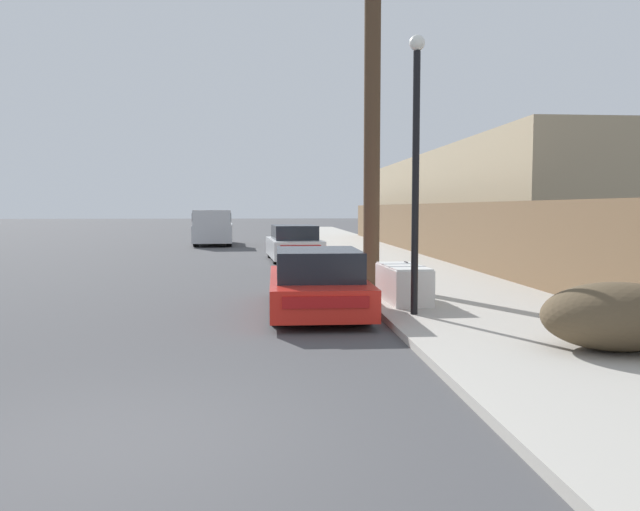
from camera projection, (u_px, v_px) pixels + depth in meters
The scene contains 11 objects.
ground_plane at pixel (108, 454), 4.89m from camera, with size 220.00×220.00×0.00m, color #444447.
sidewalk_curb at pixel (356, 249), 28.67m from camera, with size 4.20×63.00×0.12m, color #ADA89E.
discarded_fridge at pixel (403, 283), 12.05m from camera, with size 0.79×1.81×0.73m.
parked_sports_car_red at pixel (317, 283), 11.49m from camera, with size 1.75×4.32×1.18m.
car_parked_mid at pixel (294, 244), 22.80m from camera, with size 2.03×4.46×1.30m.
pickup_truck at pixel (213, 228), 32.17m from camera, with size 2.23×5.31×1.82m.
utility_pole at pixel (372, 116), 14.41m from camera, with size 1.80×0.38×7.74m.
street_lamp at pixel (416, 154), 10.41m from camera, with size 0.26×0.26×4.65m.
brush_pile at pixel (617, 316), 7.93m from camera, with size 1.96×1.41×0.87m.
wooden_fence at pixel (424, 229), 23.99m from camera, with size 0.08×35.12×1.97m, color brown.
building_right_house at pixel (490, 202), 28.33m from camera, with size 6.00×22.93×4.41m, color tan.
Camera 1 is at (1.26, -4.87, 1.93)m, focal length 35.00 mm.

